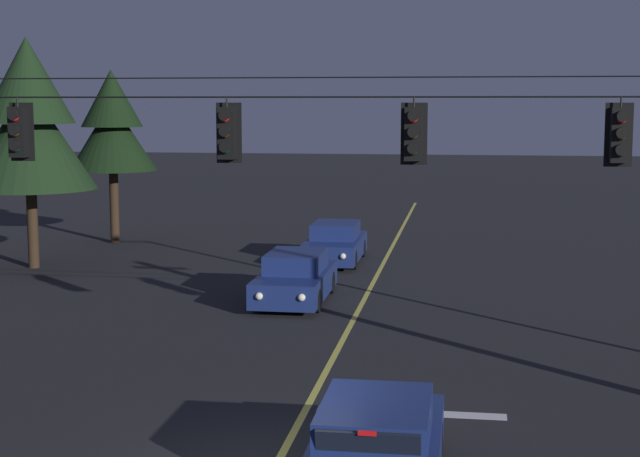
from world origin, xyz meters
name	(u,v)px	position (x,y,z in m)	size (l,w,h in m)	color
lane_centre_stripe	(350,326)	(0.00, 9.84, 0.00)	(0.14, 60.00, 0.01)	#D1C64C
stop_bar_paint	(411,413)	(1.90, 3.24, 0.00)	(3.40, 0.36, 0.01)	silver
signal_span_assembly	(312,205)	(0.00, 3.84, 3.66)	(17.07, 0.32, 7.04)	#38281C
traffic_light_leftmost	(18,132)	(-5.67, 3.82, 4.98)	(0.48, 0.41, 1.22)	black
traffic_light_left_inner	(227,133)	(-1.58, 3.82, 4.98)	(0.48, 0.41, 1.22)	black
traffic_light_centre	(414,134)	(1.85, 3.82, 4.98)	(0.48, 0.41, 1.22)	black
traffic_light_right_inner	(620,135)	(5.43, 3.82, 4.98)	(0.48, 0.41, 1.22)	black
car_waiting_near_lane	(376,451)	(1.62, -0.50, 0.65)	(1.80, 4.33, 1.39)	navy
car_oncoming_lead	(295,279)	(-1.88, 12.58, 0.65)	(1.80, 4.42, 1.39)	navy
car_oncoming_trailing	(335,244)	(-1.69, 19.38, 0.65)	(1.80, 4.42, 1.39)	navy
tree_verge_near	(29,121)	(-11.59, 16.72, 4.92)	(4.37, 4.37, 7.69)	#332316
tree_verge_far	(112,126)	(-10.98, 22.74, 4.63)	(3.42, 3.42, 6.81)	#332316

